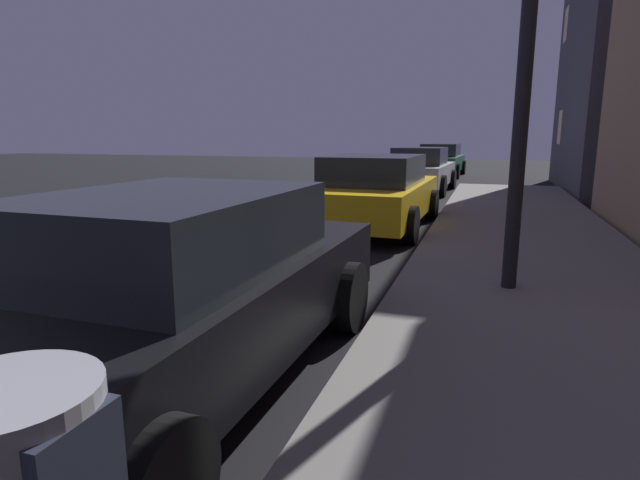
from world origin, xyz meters
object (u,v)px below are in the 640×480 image
object	(u,v)px
car_black	(174,292)
car_green	(440,160)
car_yellow_cab	(375,192)
car_silver	(420,170)

from	to	relation	value
car_black	car_green	world-z (taller)	same
car_black	car_green	bearing A→B (deg)	90.00
car_yellow_cab	car_silver	xyz separation A→B (m)	(-0.00, 6.94, -0.02)
car_green	car_silver	bearing A→B (deg)	-90.02
car_black	car_yellow_cab	xyz separation A→B (m)	(-0.00, 6.88, 0.01)
car_yellow_cab	car_green	distance (m)	13.93
car_silver	car_green	distance (m)	6.99
car_yellow_cab	car_silver	world-z (taller)	same
car_silver	car_green	world-z (taller)	same
car_black	car_silver	bearing A→B (deg)	90.01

